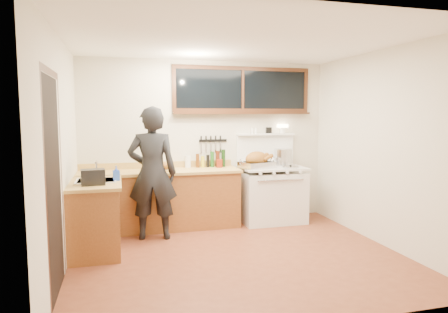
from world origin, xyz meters
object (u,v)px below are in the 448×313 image
object	(u,v)px
cutting_board	(163,167)
man	(152,173)
vintage_stove	(271,193)
roast_turkey	(257,161)

from	to	relation	value
cutting_board	man	bearing A→B (deg)	-115.71
vintage_stove	cutting_board	bearing A→B (deg)	-179.49
man	cutting_board	world-z (taller)	man
man	cutting_board	distance (m)	0.46
man	roast_turkey	world-z (taller)	man
vintage_stove	roast_turkey	world-z (taller)	vintage_stove
cutting_board	roast_turkey	world-z (taller)	roast_turkey
cutting_board	roast_turkey	bearing A→B (deg)	-2.28
vintage_stove	cutting_board	world-z (taller)	vintage_stove
vintage_stove	cutting_board	size ratio (longest dim) A/B	4.07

